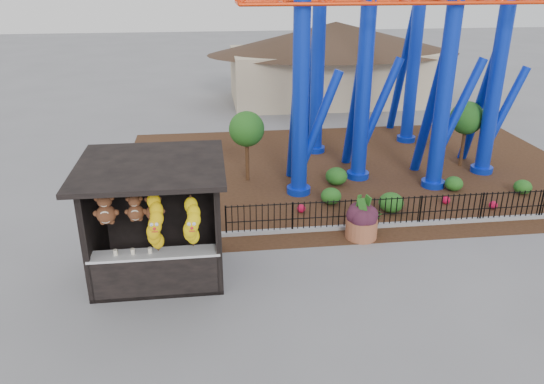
{
  "coord_description": "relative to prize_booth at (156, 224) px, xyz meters",
  "views": [
    {
      "loc": [
        -1.58,
        -11.17,
        7.38
      ],
      "look_at": [
        -0.01,
        1.5,
        2.0
      ],
      "focal_mm": 35.0,
      "sensor_mm": 36.0,
      "label": 1
    }
  ],
  "objects": [
    {
      "name": "prize_booth",
      "position": [
        0.0,
        0.0,
        0.0
      ],
      "size": [
        3.5,
        3.4,
        3.12
      ],
      "color": "black",
      "rests_on": "ground"
    },
    {
      "name": "pavilion",
      "position": [
        9.0,
        19.08,
        1.55
      ],
      "size": [
        15.0,
        15.0,
        4.8
      ],
      "color": "#BFAD8C",
      "rests_on": "ground"
    },
    {
      "name": "ground",
      "position": [
        3.0,
        -0.92,
        -1.52
      ],
      "size": [
        120.0,
        120.0,
        0.0
      ],
      "primitive_type": "plane",
      "color": "slate",
      "rests_on": "ground"
    },
    {
      "name": "potted_plant",
      "position": [
        6.06,
        1.78,
        -1.09
      ],
      "size": [
        0.88,
        0.79,
        0.86
      ],
      "primitive_type": "imported",
      "rotation": [
        0.0,
        0.0,
        -0.17
      ],
      "color": "#2C5A1A",
      "rests_on": "ground"
    },
    {
      "name": "terracotta_planter",
      "position": [
        5.77,
        1.51,
        -1.22
      ],
      "size": [
        1.22,
        1.22,
        0.6
      ],
      "primitive_type": "cylinder",
      "rotation": [
        0.0,
        0.0,
        -0.37
      ],
      "color": "#9B5638",
      "rests_on": "ground"
    },
    {
      "name": "landscaping",
      "position": [
        7.63,
        4.25,
        -1.22
      ],
      "size": [
        8.52,
        3.4,
        0.65
      ],
      "color": "#1F5318",
      "rests_on": "mulch_bed"
    },
    {
      "name": "picket_fence",
      "position": [
        7.9,
        2.08,
        -1.02
      ],
      "size": [
        12.2,
        0.06,
        1.0
      ],
      "primitive_type": null,
      "color": "black",
      "rests_on": "ground"
    },
    {
      "name": "curb",
      "position": [
        7.0,
        2.08,
        -1.46
      ],
      "size": [
        18.0,
        0.18,
        0.12
      ],
      "primitive_type": "cube",
      "color": "gray",
      "rests_on": "ground"
    },
    {
      "name": "mulch_bed",
      "position": [
        7.0,
        7.08,
        -1.51
      ],
      "size": [
        18.0,
        12.0,
        0.02
      ],
      "primitive_type": "cube",
      "color": "#331E11",
      "rests_on": "ground"
    },
    {
      "name": "planter_foliage",
      "position": [
        5.77,
        1.51,
        -0.6
      ],
      "size": [
        0.7,
        0.7,
        0.64
      ],
      "primitive_type": "ellipsoid",
      "color": "#341523",
      "rests_on": "terracotta_planter"
    }
  ]
}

